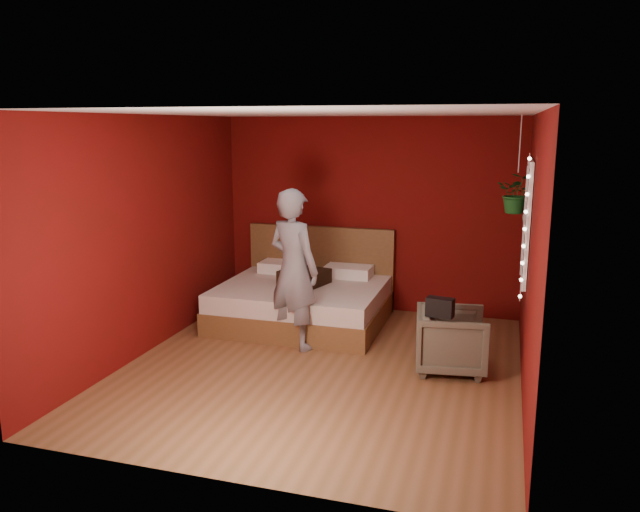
# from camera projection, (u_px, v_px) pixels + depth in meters

# --- Properties ---
(floor) EXTENTS (4.50, 4.50, 0.00)m
(floor) POSITION_uv_depth(u_px,v_px,m) (322.00, 367.00, 6.54)
(floor) COLOR brown
(floor) RESTS_ON ground
(room_walls) EXTENTS (4.04, 4.54, 2.62)m
(room_walls) POSITION_uv_depth(u_px,v_px,m) (322.00, 208.00, 6.19)
(room_walls) COLOR #620A0A
(room_walls) RESTS_ON ground
(window) EXTENTS (0.05, 0.97, 1.27)m
(window) POSITION_uv_depth(u_px,v_px,m) (526.00, 221.00, 6.51)
(window) COLOR white
(window) RESTS_ON room_walls
(fairy_lights) EXTENTS (0.04, 0.04, 1.45)m
(fairy_lights) POSITION_uv_depth(u_px,v_px,m) (525.00, 229.00, 6.03)
(fairy_lights) COLOR silver
(fairy_lights) RESTS_ON room_walls
(bed) EXTENTS (2.04, 1.74, 1.12)m
(bed) POSITION_uv_depth(u_px,v_px,m) (304.00, 299.00, 8.00)
(bed) COLOR brown
(bed) RESTS_ON ground
(person) EXTENTS (0.78, 0.66, 1.81)m
(person) POSITION_uv_depth(u_px,v_px,m) (294.00, 269.00, 6.95)
(person) COLOR slate
(person) RESTS_ON ground
(armchair) EXTENTS (0.80, 0.78, 0.65)m
(armchair) POSITION_uv_depth(u_px,v_px,m) (451.00, 340.00, 6.38)
(armchair) COLOR #605F4C
(armchair) RESTS_ON ground
(handbag) EXTENTS (0.28, 0.18, 0.19)m
(handbag) POSITION_uv_depth(u_px,v_px,m) (440.00, 307.00, 6.09)
(handbag) COLOR black
(handbag) RESTS_ON armchair
(throw_pillow) EXTENTS (0.63, 0.63, 0.18)m
(throw_pillow) POSITION_uv_depth(u_px,v_px,m) (304.00, 277.00, 7.89)
(throw_pillow) COLOR black
(throw_pillow) RESTS_ON bed
(hanging_plant) EXTENTS (0.45, 0.40, 1.07)m
(hanging_plant) POSITION_uv_depth(u_px,v_px,m) (517.00, 193.00, 6.84)
(hanging_plant) COLOR silver
(hanging_plant) RESTS_ON room_walls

